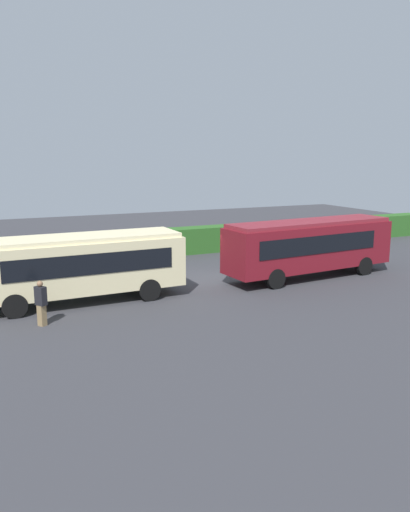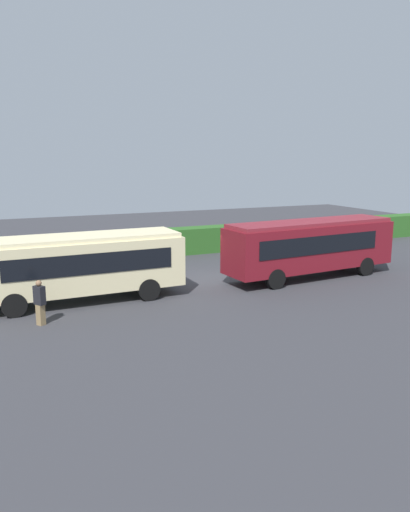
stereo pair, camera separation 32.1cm
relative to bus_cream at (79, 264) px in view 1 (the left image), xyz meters
name	(u,v)px [view 1 (the left image)]	position (x,y,z in m)	size (l,w,h in m)	color
ground_plane	(214,278)	(7.29, 1.44, -1.72)	(64.00, 64.00, 0.00)	#38383D
bus_cream	(79,264)	(0.00, 0.00, 0.00)	(9.31, 2.72, 2.97)	beige
bus_maroon	(310,245)	(12.01, -0.41, 0.04)	(9.90, 3.07, 3.05)	maroon
person_left	(41,302)	(-1.94, -2.61, -0.80)	(0.45, 0.50, 1.76)	olive
person_center	(251,251)	(10.64, 3.43, -0.84)	(0.51, 0.41, 1.69)	#4C6B47
hedge_row	(167,242)	(7.29, 8.59, -0.88)	(44.00, 1.46, 1.70)	#2C6023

